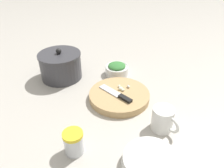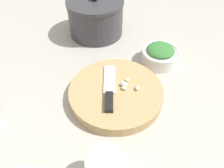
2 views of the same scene
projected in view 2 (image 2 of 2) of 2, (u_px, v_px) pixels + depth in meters
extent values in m
plane|color=#B2ADA3|center=(94.00, 102.00, 0.64)|extent=(5.00, 5.00, 0.00)
cylinder|color=tan|center=(116.00, 93.00, 0.65)|extent=(0.28, 0.28, 0.03)
cube|color=black|center=(109.00, 102.00, 0.59)|extent=(0.06, 0.07, 0.01)
cube|color=silver|center=(109.00, 79.00, 0.66)|extent=(0.10, 0.11, 0.01)
ellipsoid|color=silver|center=(128.00, 80.00, 0.65)|extent=(0.02, 0.01, 0.01)
ellipsoid|color=silver|center=(137.00, 88.00, 0.63)|extent=(0.02, 0.02, 0.01)
ellipsoid|color=white|center=(124.00, 88.00, 0.63)|extent=(0.02, 0.02, 0.01)
ellipsoid|color=#E7E8C6|center=(124.00, 84.00, 0.64)|extent=(0.02, 0.03, 0.01)
cylinder|color=silver|center=(160.00, 57.00, 0.75)|extent=(0.12, 0.12, 0.05)
torus|color=silver|center=(161.00, 51.00, 0.74)|extent=(0.13, 0.13, 0.01)
ellipsoid|color=#387A38|center=(161.00, 50.00, 0.73)|extent=(0.09, 0.09, 0.03)
cylinder|color=#38383D|center=(96.00, 19.00, 0.86)|extent=(0.21, 0.21, 0.13)
cylinder|color=#38383D|center=(95.00, 2.00, 0.81)|extent=(0.22, 0.22, 0.01)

